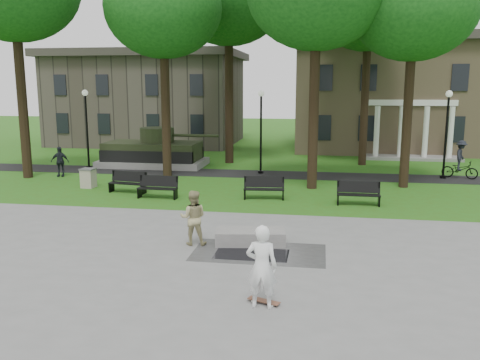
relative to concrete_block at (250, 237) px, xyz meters
The scene contains 24 objects.
ground 1.95m from the concrete_block, 154.74° to the left, with size 120.00×120.00×0.00m, color #2D5514.
plaza 4.53m from the concrete_block, 112.77° to the right, with size 22.00×16.00×0.02m, color gray.
footpath 12.95m from the concrete_block, 97.78° to the left, with size 44.00×2.60×0.01m, color black.
building_right 28.36m from the concrete_block, 72.91° to the left, with size 17.00×12.00×8.60m.
building_left 30.34m from the concrete_block, 115.02° to the left, with size 15.00×10.00×7.20m, color #4C443D.
tree_1 15.60m from the concrete_block, 118.90° to the left, with size 6.20×6.20×11.63m.
tree_3 14.68m from the concrete_block, 58.82° to the left, with size 6.00×6.00×11.19m.
tree_5 20.29m from the concrete_block, 74.68° to the left, with size 6.40×6.40×12.44m.
lamp_left 17.80m from the concrete_block, 131.84° to the left, with size 0.36×0.36×4.73m.
lamp_mid 13.43m from the concrete_block, 95.45° to the left, with size 0.36×0.36×4.73m.
lamp_right 15.98m from the concrete_block, 56.32° to the left, with size 0.36×0.36×4.73m.
tank_monument 16.96m from the concrete_block, 118.97° to the left, with size 7.45×3.40×2.40m.
puddle 1.08m from the concrete_block, 80.01° to the right, with size 2.20×1.20×0.00m, color black.
concrete_block is the anchor object (origin of this frame).
skateboard 4.54m from the concrete_block, 78.02° to the right, with size 0.78×0.20×0.07m, color brown.
skateboarder 4.82m from the concrete_block, 78.95° to the right, with size 0.71×0.47×1.95m, color white.
friend_watching 1.93m from the concrete_block, 168.32° to the right, with size 0.85×0.66×1.75m, color tan.
pedestrian_walker 15.99m from the concrete_block, 139.40° to the left, with size 0.98×0.41×1.66m, color black.
cyclist 16.43m from the concrete_block, 54.08° to the left, with size 1.97×1.30×2.08m.
park_bench_0 9.72m from the concrete_block, 134.56° to the left, with size 1.84×0.76×1.00m.
park_bench_1 7.85m from the concrete_block, 130.01° to the left, with size 1.81×0.58×1.00m.
park_bench_2 6.61m from the concrete_block, 92.65° to the left, with size 1.83×0.68×1.00m.
park_bench_3 7.16m from the concrete_block, 58.21° to the left, with size 1.80×0.53×1.00m.
trash_bin 12.01m from the concrete_block, 139.97° to the left, with size 0.70×0.70×0.96m.
Camera 1 is at (3.91, -16.28, 5.03)m, focal length 38.00 mm.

